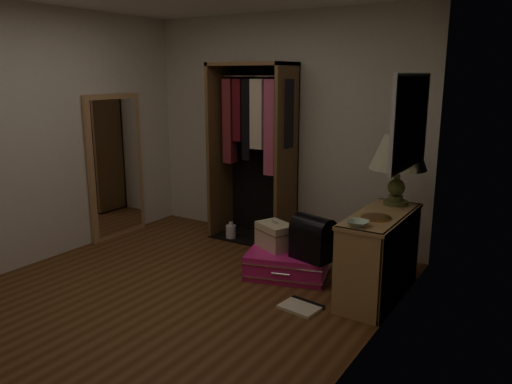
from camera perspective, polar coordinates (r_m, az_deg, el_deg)
ground at (r=4.58m, az=-9.76°, el=-11.68°), size 4.00×4.00×0.00m
room_walls at (r=4.16m, az=-9.39°, el=7.36°), size 3.52×4.02×2.60m
console_bookshelf at (r=4.56m, az=14.01°, el=-6.68°), size 0.42×1.12×0.75m
open_wardrobe at (r=5.74m, az=-0.01°, el=6.32°), size 0.98×0.50×2.05m
floor_mirror at (r=6.16m, az=-15.72°, el=2.82°), size 0.06×0.80×1.70m
pink_suitcase at (r=4.93m, az=3.59°, el=-8.15°), size 0.91×0.76×0.24m
train_case at (r=4.95m, az=2.20°, el=-4.98°), size 0.44×0.39×0.27m
black_bag at (r=4.66m, az=6.53°, el=-5.13°), size 0.43×0.33×0.42m
table_lamp at (r=4.68m, az=15.99°, el=4.24°), size 0.68×0.68×0.65m
brass_tray at (r=4.27m, az=13.54°, el=-2.84°), size 0.32×0.32×0.01m
ceramic_bowl at (r=4.03m, az=11.56°, el=-3.52°), size 0.18×0.18×0.04m
white_jug at (r=5.96m, az=-2.88°, el=-4.59°), size 0.15×0.15×0.21m
floor_book at (r=4.33m, az=5.25°, el=-12.87°), size 0.35×0.30×0.03m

